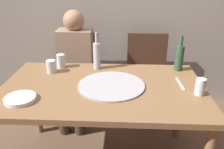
{
  "coord_description": "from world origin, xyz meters",
  "views": [
    {
      "loc": [
        0.15,
        -1.52,
        1.51
      ],
      "look_at": [
        0.07,
        0.1,
        0.79
      ],
      "focal_mm": 37.09,
      "sensor_mm": 36.0,
      "label": 1
    }
  ],
  "objects_px": {
    "chair_left": "(78,69)",
    "pizza_tray": "(111,85)",
    "plate_stack": "(20,99)",
    "beer_bottle": "(97,55)",
    "table_knife": "(180,84)",
    "wine_glass": "(51,66)",
    "chair_right": "(147,70)",
    "dining_table": "(103,95)",
    "wine_bottle": "(179,57)",
    "tumbler_near": "(61,61)",
    "guest_in_sweater": "(75,63)",
    "tumbler_far": "(200,87)"
  },
  "relations": [
    {
      "from": "wine_bottle",
      "to": "tumbler_far",
      "type": "bearing_deg",
      "value": -82.82
    },
    {
      "from": "chair_left",
      "to": "tumbler_near",
      "type": "bearing_deg",
      "value": 85.53
    },
    {
      "from": "chair_right",
      "to": "pizza_tray",
      "type": "bearing_deg",
      "value": 67.67
    },
    {
      "from": "wine_bottle",
      "to": "guest_in_sweater",
      "type": "relative_size",
      "value": 0.26
    },
    {
      "from": "table_knife",
      "to": "chair_right",
      "type": "distance_m",
      "value": 0.84
    },
    {
      "from": "plate_stack",
      "to": "guest_in_sweater",
      "type": "xyz_separation_m",
      "value": [
        0.16,
        0.94,
        -0.11
      ]
    },
    {
      "from": "tumbler_near",
      "to": "table_knife",
      "type": "height_order",
      "value": "tumbler_near"
    },
    {
      "from": "pizza_tray",
      "to": "table_knife",
      "type": "bearing_deg",
      "value": 6.8
    },
    {
      "from": "pizza_tray",
      "to": "wine_bottle",
      "type": "relative_size",
      "value": 1.63
    },
    {
      "from": "wine_bottle",
      "to": "chair_left",
      "type": "xyz_separation_m",
      "value": [
        -0.97,
        0.51,
        -0.34
      ]
    },
    {
      "from": "table_knife",
      "to": "pizza_tray",
      "type": "bearing_deg",
      "value": 94.18
    },
    {
      "from": "wine_bottle",
      "to": "guest_in_sweater",
      "type": "distance_m",
      "value": 1.06
    },
    {
      "from": "wine_bottle",
      "to": "guest_in_sweater",
      "type": "bearing_deg",
      "value": 159.54
    },
    {
      "from": "plate_stack",
      "to": "chair_left",
      "type": "height_order",
      "value": "chair_left"
    },
    {
      "from": "dining_table",
      "to": "wine_glass",
      "type": "relative_size",
      "value": 14.31
    },
    {
      "from": "wine_bottle",
      "to": "table_knife",
      "type": "height_order",
      "value": "wine_bottle"
    },
    {
      "from": "pizza_tray",
      "to": "guest_in_sweater",
      "type": "xyz_separation_m",
      "value": [
        -0.42,
        0.7,
        -0.1
      ]
    },
    {
      "from": "table_knife",
      "to": "tumbler_near",
      "type": "bearing_deg",
      "value": 71.0
    },
    {
      "from": "table_knife",
      "to": "chair_right",
      "type": "bearing_deg",
      "value": 9.14
    },
    {
      "from": "tumbler_near",
      "to": "table_knife",
      "type": "relative_size",
      "value": 0.54
    },
    {
      "from": "beer_bottle",
      "to": "guest_in_sweater",
      "type": "distance_m",
      "value": 0.51
    },
    {
      "from": "wine_glass",
      "to": "chair_right",
      "type": "height_order",
      "value": "chair_right"
    },
    {
      "from": "dining_table",
      "to": "wine_bottle",
      "type": "bearing_deg",
      "value": 28.19
    },
    {
      "from": "chair_right",
      "to": "guest_in_sweater",
      "type": "height_order",
      "value": "guest_in_sweater"
    },
    {
      "from": "beer_bottle",
      "to": "plate_stack",
      "type": "distance_m",
      "value": 0.73
    },
    {
      "from": "table_knife",
      "to": "chair_left",
      "type": "distance_m",
      "value": 1.24
    },
    {
      "from": "plate_stack",
      "to": "guest_in_sweater",
      "type": "distance_m",
      "value": 0.96
    },
    {
      "from": "tumbler_far",
      "to": "wine_glass",
      "type": "distance_m",
      "value": 1.17
    },
    {
      "from": "tumbler_near",
      "to": "wine_bottle",
      "type": "bearing_deg",
      "value": -0.57
    },
    {
      "from": "tumbler_near",
      "to": "plate_stack",
      "type": "bearing_deg",
      "value": -102.08
    },
    {
      "from": "pizza_tray",
      "to": "beer_bottle",
      "type": "distance_m",
      "value": 0.38
    },
    {
      "from": "dining_table",
      "to": "pizza_tray",
      "type": "height_order",
      "value": "pizza_tray"
    },
    {
      "from": "tumbler_near",
      "to": "tumbler_far",
      "type": "height_order",
      "value": "tumbler_near"
    },
    {
      "from": "tumbler_near",
      "to": "plate_stack",
      "type": "height_order",
      "value": "tumbler_near"
    },
    {
      "from": "chair_left",
      "to": "pizza_tray",
      "type": "bearing_deg",
      "value": 116.2
    },
    {
      "from": "tumbler_near",
      "to": "chair_right",
      "type": "xyz_separation_m",
      "value": [
        0.81,
        0.5,
        -0.28
      ]
    },
    {
      "from": "pizza_tray",
      "to": "guest_in_sweater",
      "type": "distance_m",
      "value": 0.82
    },
    {
      "from": "plate_stack",
      "to": "tumbler_near",
      "type": "bearing_deg",
      "value": 77.92
    },
    {
      "from": "pizza_tray",
      "to": "plate_stack",
      "type": "bearing_deg",
      "value": -157.89
    },
    {
      "from": "beer_bottle",
      "to": "table_knife",
      "type": "bearing_deg",
      "value": -22.77
    },
    {
      "from": "chair_right",
      "to": "guest_in_sweater",
      "type": "relative_size",
      "value": 0.77
    },
    {
      "from": "plate_stack",
      "to": "chair_right",
      "type": "relative_size",
      "value": 0.23
    },
    {
      "from": "dining_table",
      "to": "tumbler_far",
      "type": "height_order",
      "value": "tumbler_far"
    },
    {
      "from": "table_knife",
      "to": "guest_in_sweater",
      "type": "height_order",
      "value": "guest_in_sweater"
    },
    {
      "from": "beer_bottle",
      "to": "guest_in_sweater",
      "type": "height_order",
      "value": "guest_in_sweater"
    },
    {
      "from": "beer_bottle",
      "to": "tumbler_near",
      "type": "distance_m",
      "value": 0.32
    },
    {
      "from": "chair_right",
      "to": "tumbler_near",
      "type": "bearing_deg",
      "value": 31.97
    },
    {
      "from": "tumbler_far",
      "to": "wine_glass",
      "type": "height_order",
      "value": "tumbler_far"
    },
    {
      "from": "wine_bottle",
      "to": "plate_stack",
      "type": "xyz_separation_m",
      "value": [
        -1.14,
        -0.57,
        -0.1
      ]
    },
    {
      "from": "tumbler_near",
      "to": "tumbler_far",
      "type": "bearing_deg",
      "value": -22.45
    }
  ]
}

